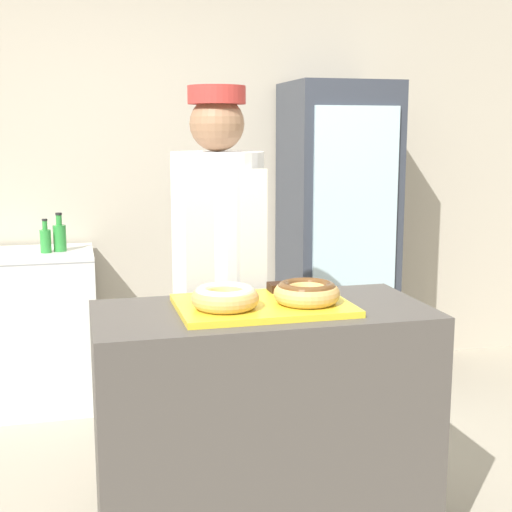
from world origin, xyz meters
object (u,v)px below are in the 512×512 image
brownie_back_right (279,287)px  serving_tray (263,305)px  brownie_back_left (224,290)px  bottle_green_b (46,240)px  bottle_green (60,236)px  donut_chocolate_glaze (307,292)px  baker_person (219,282)px  chest_freezer (20,330)px  beverage_fridge (337,235)px  donut_light_glaze (225,296)px

brownie_back_right → serving_tray: bearing=-123.9°
brownie_back_left → bottle_green_b: bearing=114.3°
bottle_green → bottle_green_b: (-0.08, -0.03, -0.01)m
donut_chocolate_glaze → bottle_green_b: size_ratio=1.24×
donut_chocolate_glaze → baker_person: size_ratio=0.14×
baker_person → chest_freezer: baker_person is taller
brownie_back_left → bottle_green: 1.74m
donut_chocolate_glaze → beverage_fridge: (0.81, 1.82, -0.07)m
brownie_back_right → chest_freezer: (-1.11, 1.61, -0.54)m
donut_light_glaze → bottle_green: (-0.60, 1.83, -0.02)m
donut_light_glaze → chest_freezer: (-0.84, 1.82, -0.56)m
donut_light_glaze → beverage_fridge: (1.11, 1.82, -0.07)m
brownie_back_left → chest_freezer: 1.91m
brownie_back_left → donut_chocolate_glaze: bearing=-39.6°
beverage_fridge → brownie_back_right: bearing=-117.9°
chest_freezer → donut_light_glaze: bearing=-65.2°
brownie_back_right → bottle_green_b: (-0.94, 1.58, -0.01)m
donut_light_glaze → donut_chocolate_glaze: bearing=0.0°
beverage_fridge → chest_freezer: (-1.95, 0.01, -0.49)m
chest_freezer → bottle_green: (0.25, 0.01, 0.54)m
serving_tray → baker_person: 0.56m
beverage_fridge → bottle_green_b: (-1.78, -0.02, 0.04)m
brownie_back_right → donut_light_glaze: bearing=-140.4°
baker_person → beverage_fridge: size_ratio=0.94×
donut_light_glaze → beverage_fridge: size_ratio=0.13×
brownie_back_left → baker_person: size_ratio=0.05×
beverage_fridge → bottle_green_b: bearing=-179.4°
brownie_back_left → brownie_back_right: 0.22m
chest_freezer → beverage_fridge: bearing=-0.2°
brownie_back_left → donut_light_glaze: bearing=-100.8°
donut_chocolate_glaze → bottle_green: bottle_green is taller
bottle_green → bottle_green_b: bearing=-156.3°
brownie_back_left → chest_freezer: size_ratio=0.09×
brownie_back_right → bottle_green_b: bearing=120.6°
bottle_green_b → baker_person: bearing=-57.0°
donut_light_glaze → baker_person: baker_person is taller
donut_light_glaze → bottle_green_b: bottle_green_b is taller
brownie_back_right → bottle_green: (-0.86, 1.62, 0.00)m
brownie_back_right → baker_person: bearing=112.6°
serving_tray → beverage_fridge: 2.01m
donut_light_glaze → brownie_back_right: 0.34m
donut_chocolate_glaze → brownie_back_left: donut_chocolate_glaze is taller
brownie_back_left → bottle_green_b: bottle_green_b is taller
brownie_back_left → bottle_green: bottle_green is taller
baker_person → bottle_green: baker_person is taller
donut_light_glaze → chest_freezer: 2.09m
brownie_back_left → beverage_fridge: bearing=56.3°
brownie_back_right → baker_person: baker_person is taller
serving_tray → beverage_fridge: (0.96, 1.76, -0.02)m
brownie_back_left → baker_person: baker_person is taller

